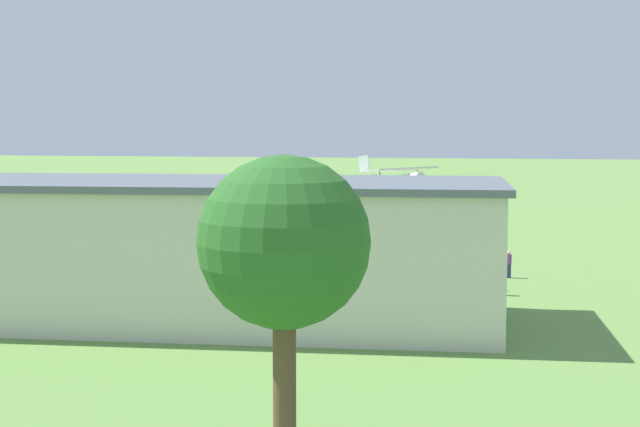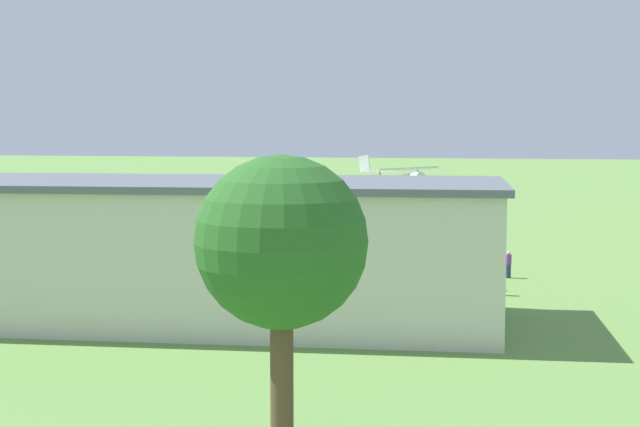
# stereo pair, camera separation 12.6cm
# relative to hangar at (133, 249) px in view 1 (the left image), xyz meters

# --- Properties ---
(ground_plane) EXTENTS (400.00, 400.00, 0.00)m
(ground_plane) POSITION_rel_hangar_xyz_m (-1.29, -38.21, -3.58)
(ground_plane) COLOR #608C42
(hangar) EXTENTS (38.28, 13.66, 7.15)m
(hangar) POSITION_rel_hangar_xyz_m (0.00, 0.00, 0.00)
(hangar) COLOR beige
(hangar) RESTS_ON ground_plane
(biplane) EXTENTS (7.42, 7.23, 4.01)m
(biplane) POSITION_rel_hangar_xyz_m (-9.85, -30.76, 1.66)
(biplane) COLOR silver
(person_crossing_taxiway) EXTENTS (0.41, 0.41, 1.58)m
(person_crossing_taxiway) POSITION_rel_hangar_xyz_m (-15.14, -15.20, -2.80)
(person_crossing_taxiway) COLOR orange
(person_crossing_taxiway) RESTS_ON ground_plane
(person_by_parked_cars) EXTENTS (0.49, 0.49, 1.67)m
(person_by_parked_cars) POSITION_rel_hangar_xyz_m (-17.84, -11.83, -2.75)
(person_by_parked_cars) COLOR beige
(person_by_parked_cars) RESTS_ON ground_plane
(person_near_hangar_door) EXTENTS (0.53, 0.53, 1.76)m
(person_near_hangar_door) POSITION_rel_hangar_xyz_m (-19.05, -16.78, -2.70)
(person_near_hangar_door) COLOR navy
(person_near_hangar_door) RESTS_ON ground_plane
(person_at_fence_line) EXTENTS (0.38, 0.38, 1.60)m
(person_at_fence_line) POSITION_rel_hangar_xyz_m (-18.55, -10.20, -2.79)
(person_at_fence_line) COLOR #72338C
(person_at_fence_line) RESTS_ON ground_plane
(tree_near_perimeter_road) EXTENTS (4.97, 4.97, 9.10)m
(tree_near_perimeter_road) POSITION_rel_hangar_xyz_m (-12.50, 19.82, 2.96)
(tree_near_perimeter_road) COLOR brown
(tree_near_perimeter_road) RESTS_ON ground_plane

